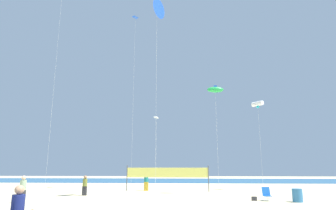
% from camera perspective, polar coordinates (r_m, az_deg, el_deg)
% --- Properties ---
extents(ground_plane, '(120.00, 120.00, 0.00)m').
position_cam_1_polar(ground_plane, '(19.23, -0.46, -18.75)').
color(ground_plane, beige).
extents(ocean_band, '(120.00, 20.00, 0.01)m').
position_cam_1_polar(ocean_band, '(52.84, 2.29, -14.67)').
color(ocean_band, '#28608C').
rests_on(ocean_band, ground).
extents(beachgoer_olive_shirt, '(0.36, 0.36, 1.55)m').
position_cam_1_polar(beachgoer_olive_shirt, '(24.99, -16.11, -14.90)').
color(beachgoer_olive_shirt, '#2D2D33').
rests_on(beachgoer_olive_shirt, ground).
extents(beachgoer_teal_shirt, '(0.42, 0.42, 1.83)m').
position_cam_1_polar(beachgoer_teal_shirt, '(29.02, -4.32, -14.62)').
color(beachgoer_teal_shirt, gold).
rests_on(beachgoer_teal_shirt, ground).
extents(beachgoer_sage_shirt, '(0.38, 0.38, 1.67)m').
position_cam_1_polar(beachgoer_sage_shirt, '(21.32, -26.77, -14.44)').
color(beachgoer_sage_shirt, '#2D2D33').
rests_on(beachgoer_sage_shirt, ground).
extents(folding_beach_chair, '(0.52, 0.65, 0.89)m').
position_cam_1_polar(folding_beach_chair, '(21.33, 18.91, -16.22)').
color(folding_beach_chair, '#1959B2').
rests_on(folding_beach_chair, ground).
extents(trash_barrel, '(0.64, 0.64, 0.84)m').
position_cam_1_polar(trash_barrel, '(21.17, 24.21, -15.98)').
color(trash_barrel, teal).
rests_on(trash_barrel, ground).
extents(volleyball_net, '(7.89, 0.56, 2.40)m').
position_cam_1_polar(volleyball_net, '(28.23, -0.19, -13.39)').
color(volleyball_net, '#4C4C51').
rests_on(volleyball_net, ground).
extents(beach_handbag, '(0.33, 0.17, 0.27)m').
position_cam_1_polar(beach_handbag, '(21.11, 16.67, -17.31)').
color(beach_handbag, '#2D2D33').
rests_on(beach_handbag, ground).
extents(kite_green_inflatable, '(1.49, 0.60, 9.40)m').
position_cam_1_polar(kite_green_inflatable, '(26.15, 9.34, 2.98)').
color(kite_green_inflatable, silver).
rests_on(kite_green_inflatable, ground).
extents(kite_blue_diamond, '(0.71, 0.69, 19.62)m').
position_cam_1_polar(kite_blue_diamond, '(35.29, -6.45, 16.37)').
color(kite_blue_diamond, silver).
rests_on(kite_blue_diamond, ground).
extents(kite_blue_delta, '(1.16, 1.69, 15.99)m').
position_cam_1_polar(kite_blue_delta, '(25.44, -2.20, 18.36)').
color(kite_blue_delta, silver).
rests_on(kite_blue_delta, ground).
extents(kite_white_tube, '(1.19, 1.25, 9.00)m').
position_cam_1_polar(kite_white_tube, '(31.68, 17.29, 0.18)').
color(kite_white_tube, silver).
rests_on(kite_white_tube, ground).
extents(kite_white_diamond, '(0.85, 0.84, 8.74)m').
position_cam_1_polar(kite_white_diamond, '(37.32, -2.30, -2.55)').
color(kite_white_diamond, silver).
rests_on(kite_white_diamond, ground).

